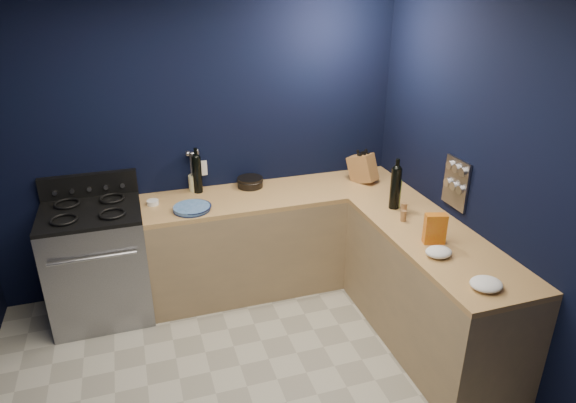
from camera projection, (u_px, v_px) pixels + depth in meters
name	position (u px, v px, depth m)	size (l,w,h in m)	color
wall_back	(200.00, 143.00, 4.32)	(3.50, 0.02, 2.60)	black
wall_right	(512.00, 196.00, 3.28)	(0.02, 3.50, 2.60)	black
cab_back	(279.00, 240.00, 4.56)	(2.30, 0.63, 0.86)	#977A54
top_back	(278.00, 194.00, 4.38)	(2.30, 0.63, 0.04)	olive
cab_right	(429.00, 293.00, 3.79)	(0.63, 1.67, 0.86)	#977A54
top_right	(436.00, 240.00, 3.61)	(0.63, 1.67, 0.04)	olive
gas_range	(99.00, 265.00, 4.11)	(0.76, 0.66, 0.92)	gray
oven_door	(98.00, 287.00, 3.84)	(0.59, 0.02, 0.42)	black
cooktop	(90.00, 212.00, 3.91)	(0.76, 0.66, 0.03)	black
backguard	(89.00, 185.00, 4.13)	(0.76, 0.06, 0.20)	black
spice_panel	(456.00, 183.00, 3.80)	(0.02, 0.28, 0.38)	gray
wall_outlet	(202.00, 168.00, 4.39)	(0.09, 0.02, 0.13)	white
plate_stack	(192.00, 208.00, 4.01)	(0.29, 0.29, 0.04)	#335E96
ramekin	(153.00, 202.00, 4.12)	(0.10, 0.10, 0.04)	white
utensil_crock	(195.00, 183.00, 4.37)	(0.11, 0.11, 0.14)	#F1E7BD
wine_bottle_back	(197.00, 175.00, 4.30)	(0.08, 0.08, 0.32)	black
lemon_basket	(250.00, 182.00, 4.46)	(0.22, 0.22, 0.09)	black
knife_block	(363.00, 169.00, 4.55)	(0.13, 0.22, 0.24)	olive
wine_bottle_right	(395.00, 189.00, 4.00)	(0.08, 0.08, 0.34)	black
oil_bottle	(398.00, 194.00, 4.03)	(0.05, 0.05, 0.23)	#7FA83D
spice_jar_near	(404.00, 209.00, 3.92)	(0.05, 0.05, 0.10)	olive
spice_jar_far	(403.00, 216.00, 3.83)	(0.04, 0.04, 0.08)	olive
crouton_bag	(435.00, 229.00, 3.49)	(0.15, 0.07, 0.22)	red
towel_front	(439.00, 252.00, 3.35)	(0.18, 0.15, 0.06)	white
towel_end	(486.00, 284.00, 3.00)	(0.20, 0.18, 0.06)	white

